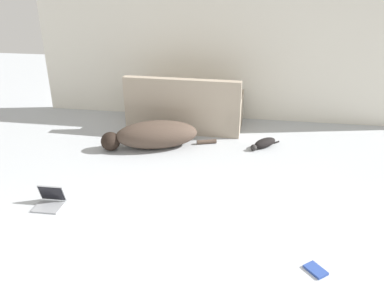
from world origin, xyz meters
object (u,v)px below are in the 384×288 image
at_px(dog, 154,135).
at_px(laptop_open, 50,199).
at_px(couch, 186,111).
at_px(book_blue, 316,270).
at_px(cat, 264,143).

xyz_separation_m(dog, laptop_open, (-0.73, -1.70, -0.13)).
bearing_deg(couch, dog, 72.46).
bearing_deg(dog, book_blue, 112.69).
relative_size(cat, book_blue, 2.09).
bearing_deg(laptop_open, couch, 66.45).
xyz_separation_m(cat, book_blue, (0.41, -2.56, -0.05)).
relative_size(dog, laptop_open, 5.61).
distance_m(cat, book_blue, 2.59).
relative_size(couch, dog, 1.12).
distance_m(couch, laptop_open, 2.82).
bearing_deg(couch, book_blue, 119.73).
bearing_deg(cat, book_blue, 54.46).
relative_size(dog, cat, 3.70).
xyz_separation_m(couch, dog, (-0.31, -0.91, -0.09)).
height_order(dog, cat, dog).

